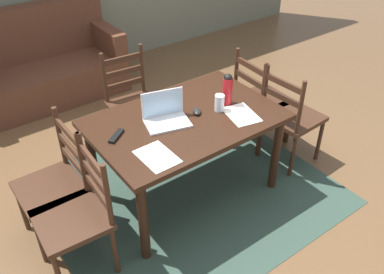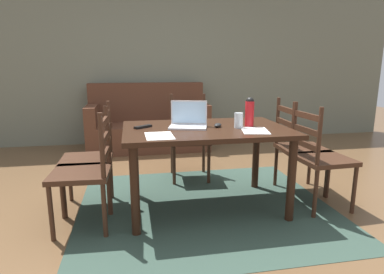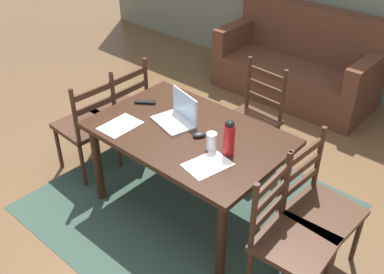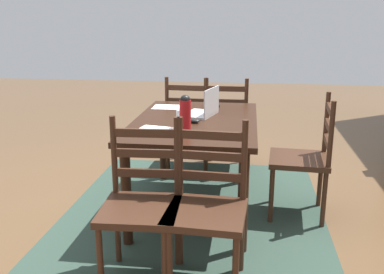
{
  "view_description": "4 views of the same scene",
  "coord_description": "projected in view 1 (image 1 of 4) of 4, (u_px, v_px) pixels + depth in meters",
  "views": [
    {
      "loc": [
        -1.52,
        -2.14,
        2.42
      ],
      "look_at": [
        -0.0,
        -0.09,
        0.61
      ],
      "focal_mm": 38.64,
      "sensor_mm": 36.0,
      "label": 1
    },
    {
      "loc": [
        -0.64,
        -2.72,
        1.27
      ],
      "look_at": [
        -0.15,
        -0.13,
        0.69
      ],
      "focal_mm": 30.49,
      "sensor_mm": 36.0,
      "label": 2
    },
    {
      "loc": [
        1.82,
        -2.02,
        2.49
      ],
      "look_at": [
        0.02,
        0.02,
        0.69
      ],
      "focal_mm": 41.35,
      "sensor_mm": 36.0,
      "label": 3
    },
    {
      "loc": [
        3.26,
        0.4,
        1.51
      ],
      "look_at": [
        0.08,
        -0.02,
        0.62
      ],
      "focal_mm": 40.87,
      "sensor_mm": 36.0,
      "label": 4
    }
  ],
  "objects": [
    {
      "name": "computer_mouse",
      "position": [
        197.0,
        112.0,
        3.15
      ],
      "size": [
        0.1,
        0.12,
        0.03
      ],
      "primitive_type": "ellipsoid",
      "rotation": [
        0.0,
        0.0,
        -0.56
      ],
      "color": "black",
      "rests_on": "dining_table"
    },
    {
      "name": "drinking_glass",
      "position": [
        219.0,
        103.0,
        3.17
      ],
      "size": [
        0.08,
        0.08,
        0.13
      ],
      "primitive_type": "cylinder",
      "color": "silver",
      "rests_on": "dining_table"
    },
    {
      "name": "chair_right_near",
      "position": [
        290.0,
        117.0,
        3.64
      ],
      "size": [
        0.46,
        0.46,
        0.95
      ],
      "color": "#3D2316",
      "rests_on": "ground"
    },
    {
      "name": "dining_table",
      "position": [
        186.0,
        128.0,
        3.17
      ],
      "size": [
        1.42,
        0.94,
        0.74
      ],
      "color": "black",
      "rests_on": "ground"
    },
    {
      "name": "chair_right_far",
      "position": [
        260.0,
        100.0,
        3.89
      ],
      "size": [
        0.47,
        0.47,
        0.95
      ],
      "color": "#3D2316",
      "rests_on": "ground"
    },
    {
      "name": "paper_stack_left",
      "position": [
        157.0,
        157.0,
        2.72
      ],
      "size": [
        0.22,
        0.3,
        0.0
      ],
      "primitive_type": "cube",
      "rotation": [
        0.0,
        0.0,
        0.02
      ],
      "color": "white",
      "rests_on": "dining_table"
    },
    {
      "name": "chair_left_near",
      "position": [
        77.0,
        216.0,
        2.67
      ],
      "size": [
        0.46,
        0.46,
        0.95
      ],
      "color": "#3D2316",
      "rests_on": "ground"
    },
    {
      "name": "chair_left_far",
      "position": [
        55.0,
        185.0,
        2.91
      ],
      "size": [
        0.44,
        0.44,
        0.95
      ],
      "color": "#3D2316",
      "rests_on": "ground"
    },
    {
      "name": "chair_far_head",
      "position": [
        133.0,
        104.0,
        3.83
      ],
      "size": [
        0.47,
        0.47,
        0.95
      ],
      "color": "#3D2316",
      "rests_on": "ground"
    },
    {
      "name": "ground_plane",
      "position": [
        186.0,
        191.0,
        3.54
      ],
      "size": [
        14.0,
        14.0,
        0.0
      ],
      "primitive_type": "plane",
      "color": "brown"
    },
    {
      "name": "couch",
      "position": [
        39.0,
        68.0,
        4.68
      ],
      "size": [
        1.8,
        0.8,
        1.0
      ],
      "color": "#512D1E",
      "rests_on": "ground"
    },
    {
      "name": "water_bottle",
      "position": [
        228.0,
        89.0,
        3.21
      ],
      "size": [
        0.08,
        0.08,
        0.26
      ],
      "color": "red",
      "rests_on": "dining_table"
    },
    {
      "name": "area_rug",
      "position": [
        186.0,
        190.0,
        3.54
      ],
      "size": [
        2.26,
        2.03,
        0.01
      ],
      "primitive_type": "cube",
      "color": "#2D4238",
      "rests_on": "ground"
    },
    {
      "name": "laptop",
      "position": [
        165.0,
        114.0,
        3.05
      ],
      "size": [
        0.37,
        0.3,
        0.23
      ],
      "color": "silver",
      "rests_on": "dining_table"
    },
    {
      "name": "tv_remote",
      "position": [
        116.0,
        136.0,
        2.9
      ],
      "size": [
        0.16,
        0.14,
        0.02
      ],
      "primitive_type": "cube",
      "rotation": [
        0.0,
        0.0,
        2.21
      ],
      "color": "black",
      "rests_on": "dining_table"
    },
    {
      "name": "paper_stack_right",
      "position": [
        241.0,
        115.0,
        3.15
      ],
      "size": [
        0.27,
        0.33,
        0.0
      ],
      "primitive_type": "cube",
      "rotation": [
        0.0,
        0.0,
        -0.22
      ],
      "color": "white",
      "rests_on": "dining_table"
    }
  ]
}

